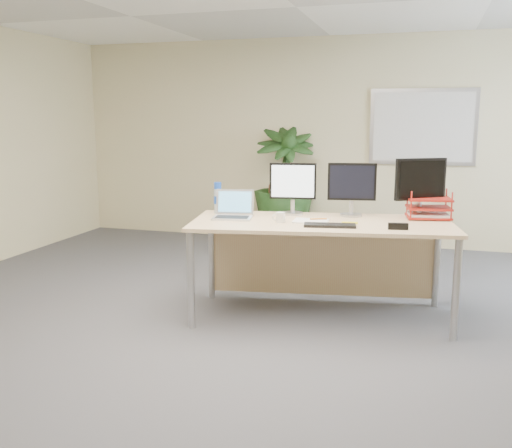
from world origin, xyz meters
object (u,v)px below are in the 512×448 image
(desk, at_px, (321,239))
(floor_plant, at_px, (284,188))
(monitor_left, at_px, (293,185))
(laptop, at_px, (233,211))
(monitor_right, at_px, (352,186))

(desk, xyz_separation_m, floor_plant, (-0.96, 2.54, 0.10))
(monitor_left, height_order, laptop, monitor_left)
(monitor_left, relative_size, laptop, 1.24)
(floor_plant, relative_size, monitor_left, 3.30)
(laptop, bearing_deg, desk, 12.03)
(monitor_right, bearing_deg, monitor_left, -174.06)
(monitor_left, distance_m, monitor_right, 0.51)
(monitor_right, distance_m, laptop, 1.05)
(floor_plant, bearing_deg, monitor_right, -63.28)
(desk, relative_size, monitor_right, 4.89)
(desk, xyz_separation_m, monitor_right, (0.22, 0.21, 0.44))
(monitor_left, xyz_separation_m, monitor_right, (0.51, 0.05, 0.00))
(desk, relative_size, laptop, 6.13)
(monitor_left, relative_size, monitor_right, 0.98)
(desk, height_order, monitor_right, monitor_right)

